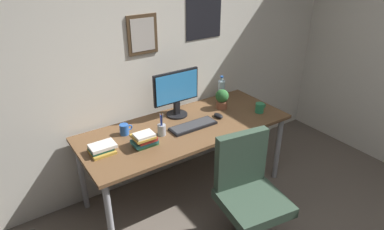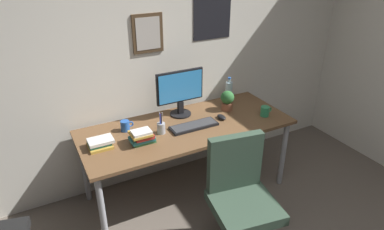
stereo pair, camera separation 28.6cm
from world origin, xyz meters
TOP-DOWN VIEW (x-y plane):
  - wall_back at (0.00, 2.15)m, footprint 4.40×0.10m
  - desk at (0.02, 1.68)m, footprint 1.89×0.77m
  - office_chair at (0.06, 0.90)m, footprint 0.57×0.57m
  - monitor at (0.06, 1.91)m, footprint 0.46×0.20m
  - keyboard at (0.06, 1.63)m, footprint 0.43×0.15m
  - computer_mouse at (0.36, 1.65)m, footprint 0.06×0.11m
  - water_bottle at (0.64, 1.97)m, footprint 0.07×0.07m
  - coffee_mug_near at (-0.49, 1.85)m, footprint 0.11×0.08m
  - coffee_mug_far at (0.76, 1.52)m, footprint 0.12×0.08m
  - potted_plant at (0.51, 1.80)m, footprint 0.13×0.13m
  - pen_cup at (-0.24, 1.66)m, footprint 0.07×0.07m
  - book_stack_left at (-0.44, 1.59)m, footprint 0.20×0.16m
  - book_stack_right at (-0.75, 1.69)m, footprint 0.20×0.17m

SIDE VIEW (x-z plane):
  - office_chair at x=0.06m, z-range 0.05..1.00m
  - desk at x=0.02m, z-range 0.30..1.03m
  - keyboard at x=0.06m, z-range 0.73..0.75m
  - computer_mouse at x=0.36m, z-range 0.73..0.76m
  - book_stack_right at x=-0.75m, z-range 0.73..0.79m
  - coffee_mug_near at x=-0.49m, z-range 0.73..0.82m
  - coffee_mug_far at x=0.76m, z-range 0.73..0.82m
  - pen_cup at x=-0.24m, z-range 0.68..0.88m
  - book_stack_left at x=-0.44m, z-range 0.73..0.85m
  - potted_plant at x=0.51m, z-range 0.73..0.93m
  - water_bottle at x=0.64m, z-range 0.71..0.96m
  - monitor at x=0.06m, z-range 0.75..1.18m
  - wall_back at x=0.00m, z-range 0.00..2.60m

